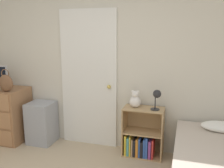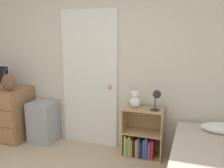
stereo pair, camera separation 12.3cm
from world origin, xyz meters
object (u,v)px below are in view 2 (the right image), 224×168
teddy_bear (135,100)px  dresser (3,112)px  desk_lamp (157,96)px  bookshelf (141,139)px  storage_bin (43,122)px  handbag (8,82)px

teddy_bear → dresser: bearing=-177.1°
teddy_bear → desk_lamp: bearing=-8.6°
bookshelf → desk_lamp: size_ratio=2.49×
bookshelf → storage_bin: bearing=-178.8°
handbag → desk_lamp: (2.21, 0.23, -0.09)m
handbag → desk_lamp: bearing=6.0°
teddy_bear → bookshelf: bearing=-1.6°
dresser → bookshelf: dresser is taller
storage_bin → desk_lamp: desk_lamp is taller
handbag → storage_bin: (0.41, 0.24, -0.67)m
teddy_bear → desk_lamp: desk_lamp is taller
storage_bin → teddy_bear: bearing=1.3°
dresser → bookshelf: size_ratio=1.26×
storage_bin → teddy_bear: teddy_bear is taller
dresser → bookshelf: bearing=2.7°
bookshelf → handbag: bearing=-172.2°
dresser → storage_bin: (0.72, 0.08, -0.10)m
handbag → desk_lamp: size_ratio=1.22×
handbag → storage_bin: handbag is taller
bookshelf → teddy_bear: (-0.10, 0.00, 0.56)m
dresser → handbag: (0.31, -0.17, 0.57)m
handbag → bookshelf: (2.01, 0.28, -0.75)m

